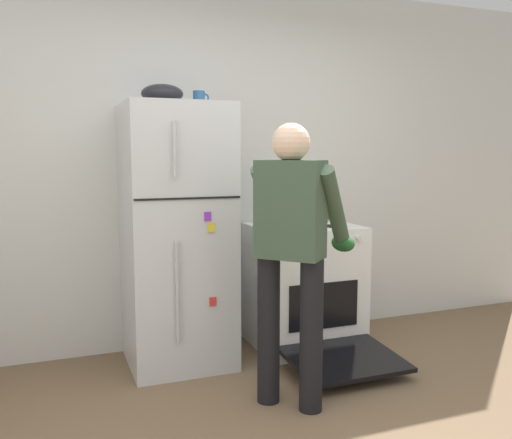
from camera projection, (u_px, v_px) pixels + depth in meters
name	position (u px, v px, depth m)	size (l,w,h in m)	color
kitchen_wall_back	(219.00, 165.00, 4.13)	(6.00, 0.10, 2.70)	silver
refrigerator	(177.00, 236.00, 3.68)	(0.68, 0.72, 1.76)	silver
stove_range	(305.00, 287.00, 4.06)	(0.76, 1.22, 0.91)	white
person_cook	(292.00, 241.00, 3.03)	(0.64, 0.67, 1.60)	black
red_pot	(287.00, 219.00, 3.91)	(0.33, 0.23, 0.10)	#236638
coffee_mug	(199.00, 98.00, 3.68)	(0.11, 0.08, 0.10)	#2D6093
pepper_mill	(327.00, 208.00, 4.31)	(0.05, 0.05, 0.18)	brown
mixing_bowl	(162.00, 94.00, 3.54)	(0.27, 0.27, 0.12)	black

